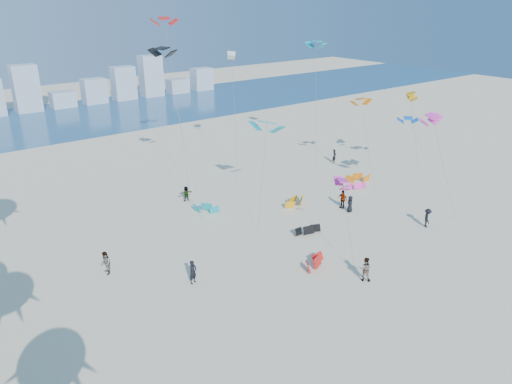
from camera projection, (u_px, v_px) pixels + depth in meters
ground at (381, 353)px, 28.99m from camera, size 220.00×220.00×0.00m
ocean at (37, 123)px, 81.88m from camera, size 220.00×220.00×0.00m
kitesurfer_near at (193, 272)px, 35.77m from camera, size 0.77×0.62×1.84m
kitesurfer_mid at (365, 269)px, 36.13m from camera, size 1.13×1.16×1.89m
kitesurfers_far at (293, 208)px, 46.68m from camera, size 33.99×19.84×1.88m
grounded_kites at (307, 207)px, 48.11m from camera, size 21.03×16.68×0.91m
flying_kites at (306, 84)px, 49.71m from camera, size 30.49×29.13×18.11m
distant_skyline at (12, 96)px, 87.40m from camera, size 85.00×3.00×8.40m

